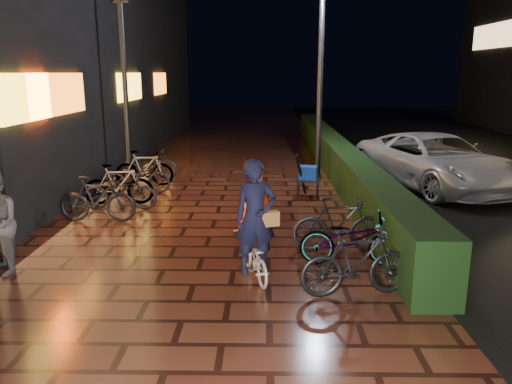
{
  "coord_description": "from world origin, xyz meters",
  "views": [
    {
      "loc": [
        1.03,
        -7.95,
        3.06
      ],
      "look_at": [
        0.91,
        0.21,
        1.1
      ],
      "focal_mm": 35.0,
      "sensor_mm": 36.0,
      "label": 1
    }
  ],
  "objects_px": {
    "van": "(435,161)",
    "traffic_barrier": "(255,200)",
    "cyclist": "(255,236)",
    "cart_assembly": "(307,174)"
  },
  "relations": [
    {
      "from": "van",
      "to": "traffic_barrier",
      "type": "xyz_separation_m",
      "value": [
        -4.81,
        -2.95,
        -0.35
      ]
    },
    {
      "from": "cyclist",
      "to": "traffic_barrier",
      "type": "bearing_deg",
      "value": 90.8
    },
    {
      "from": "van",
      "to": "traffic_barrier",
      "type": "bearing_deg",
      "value": -166.74
    },
    {
      "from": "traffic_barrier",
      "to": "cart_assembly",
      "type": "distance_m",
      "value": 2.24
    },
    {
      "from": "van",
      "to": "cyclist",
      "type": "height_order",
      "value": "cyclist"
    },
    {
      "from": "van",
      "to": "traffic_barrier",
      "type": "relative_size",
      "value": 2.77
    },
    {
      "from": "van",
      "to": "cart_assembly",
      "type": "xyz_separation_m",
      "value": [
        -3.54,
        -1.11,
        -0.15
      ]
    },
    {
      "from": "traffic_barrier",
      "to": "van",
      "type": "bearing_deg",
      "value": 31.48
    },
    {
      "from": "traffic_barrier",
      "to": "cart_assembly",
      "type": "xyz_separation_m",
      "value": [
        1.27,
        1.83,
        0.2
      ]
    },
    {
      "from": "cyclist",
      "to": "cart_assembly",
      "type": "distance_m",
      "value": 5.3
    }
  ]
}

